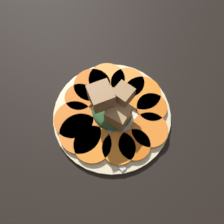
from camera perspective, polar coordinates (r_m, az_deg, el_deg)
table_slab at (r=51.82cm, az=-0.00°, el=-1.29°), size 120.00×120.00×2.00cm
plate at (r=50.40cm, az=-0.00°, el=-0.68°), size 26.94×26.94×1.05cm
carrot_slice_0 at (r=47.02cm, az=1.80°, el=-9.43°), size 7.20×7.20×0.96cm
carrot_slice_1 at (r=47.41cm, az=5.84°, el=-8.51°), size 6.88×6.88×0.96cm
carrot_slice_2 at (r=48.76cm, az=9.76°, el=-4.64°), size 8.04×8.04×0.96cm
carrot_slice_3 at (r=50.75cm, az=10.30°, el=1.16°), size 6.98×6.98×0.96cm
carrot_slice_4 at (r=51.96cm, az=7.90°, el=4.83°), size 8.71×8.71×0.96cm
carrot_slice_5 at (r=52.93cm, az=4.06°, el=7.57°), size 8.05×8.05×0.96cm
carrot_slice_6 at (r=53.31cm, az=-1.38°, el=8.50°), size 8.78×8.78×0.96cm
carrot_slice_7 at (r=52.70cm, az=-5.19°, el=6.96°), size 8.77×8.77×0.96cm
carrot_slice_8 at (r=51.56cm, az=-8.48°, el=3.80°), size 6.83×6.83×0.96cm
carrot_slice_9 at (r=49.55cm, az=-9.91°, el=-2.05°), size 8.85×8.85×0.96cm
carrot_slice_10 at (r=48.31cm, az=-8.26°, el=-5.61°), size 9.14×9.14×0.96cm
carrot_slice_11 at (r=47.37cm, az=-5.06°, el=-8.43°), size 8.17×8.17×0.96cm
center_pile at (r=45.92cm, az=0.17°, el=1.40°), size 9.32×8.41×11.19cm
fork at (r=48.08cm, az=-4.45°, el=-6.34°), size 17.95×6.24×0.40cm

